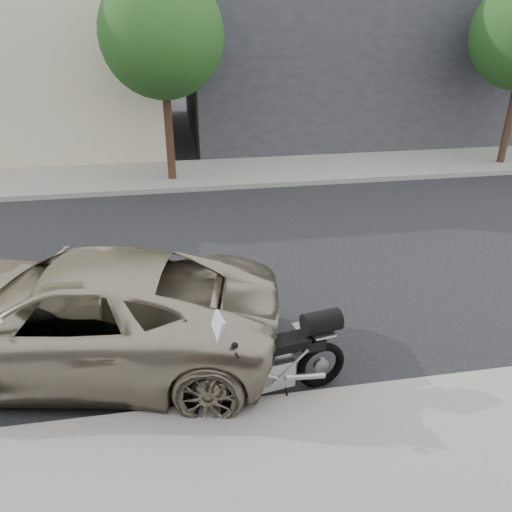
# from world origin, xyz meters

# --- Properties ---
(ground) EXTENTS (120.00, 120.00, 0.00)m
(ground) POSITION_xyz_m (0.00, 0.00, 0.00)
(ground) COLOR black
(ground) RESTS_ON ground
(far_sidewalk) EXTENTS (44.00, 3.00, 0.15)m
(far_sidewalk) POSITION_xyz_m (0.00, -6.50, 0.07)
(far_sidewalk) COLOR gray
(far_sidewalk) RESTS_ON ground
(far_building_dark) EXTENTS (16.00, 11.00, 7.00)m
(far_building_dark) POSITION_xyz_m (-7.00, -13.50, 3.50)
(far_building_dark) COLOR #2D2D32
(far_building_dark) RESTS_ON ground
(street_tree_mid) EXTENTS (3.40, 3.40, 5.70)m
(street_tree_mid) POSITION_xyz_m (2.00, -6.00, 4.14)
(street_tree_mid) COLOR #3B251B
(street_tree_mid) RESTS_ON far_sidewalk
(motorcycle) EXTENTS (2.25, 0.97, 1.43)m
(motorcycle) POSITION_xyz_m (0.83, 3.84, 0.62)
(motorcycle) COLOR black
(motorcycle) RESTS_ON ground
(minivan) EXTENTS (6.16, 3.71, 1.60)m
(minivan) POSITION_xyz_m (3.50, 2.60, 0.80)
(minivan) COLOR #9E947B
(minivan) RESTS_ON ground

